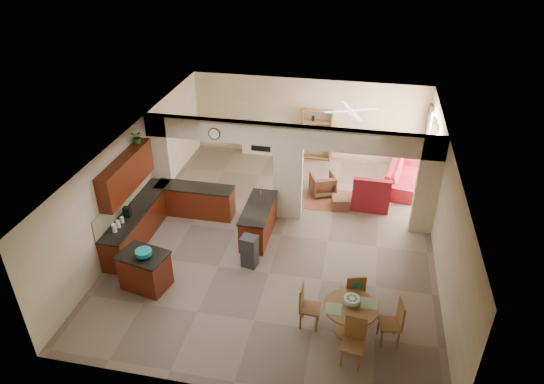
% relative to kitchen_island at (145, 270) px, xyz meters
% --- Properties ---
extents(floor, '(10.00, 10.00, 0.00)m').
position_rel_kitchen_island_xyz_m(floor, '(2.71, 2.61, -0.47)').
color(floor, '#7D6956').
rests_on(floor, ground).
extents(ceiling, '(10.00, 10.00, 0.00)m').
position_rel_kitchen_island_xyz_m(ceiling, '(2.71, 2.61, 2.33)').
color(ceiling, white).
rests_on(ceiling, wall_back).
extents(wall_back, '(8.00, 0.00, 8.00)m').
position_rel_kitchen_island_xyz_m(wall_back, '(2.71, 7.61, 0.93)').
color(wall_back, beige).
rests_on(wall_back, floor).
extents(wall_front, '(8.00, 0.00, 8.00)m').
position_rel_kitchen_island_xyz_m(wall_front, '(2.71, -2.39, 0.93)').
color(wall_front, beige).
rests_on(wall_front, floor).
extents(wall_left, '(0.00, 10.00, 10.00)m').
position_rel_kitchen_island_xyz_m(wall_left, '(-1.29, 2.61, 0.93)').
color(wall_left, beige).
rests_on(wall_left, floor).
extents(wall_right, '(0.00, 10.00, 10.00)m').
position_rel_kitchen_island_xyz_m(wall_right, '(6.71, 2.61, 0.93)').
color(wall_right, beige).
rests_on(wall_right, floor).
extents(partition_left_pier, '(0.60, 0.25, 2.80)m').
position_rel_kitchen_island_xyz_m(partition_left_pier, '(-0.99, 3.61, 0.93)').
color(partition_left_pier, beige).
rests_on(partition_left_pier, floor).
extents(partition_center_pier, '(0.80, 0.25, 2.20)m').
position_rel_kitchen_island_xyz_m(partition_center_pier, '(2.71, 3.61, 0.63)').
color(partition_center_pier, beige).
rests_on(partition_center_pier, floor).
extents(partition_right_pier, '(0.60, 0.25, 2.80)m').
position_rel_kitchen_island_xyz_m(partition_right_pier, '(6.41, 3.61, 0.93)').
color(partition_right_pier, beige).
rests_on(partition_right_pier, floor).
extents(partition_header, '(8.00, 0.25, 0.60)m').
position_rel_kitchen_island_xyz_m(partition_header, '(2.71, 3.61, 2.03)').
color(partition_header, beige).
rests_on(partition_header, partition_center_pier).
extents(kitchen_counter, '(2.52, 3.29, 1.48)m').
position_rel_kitchen_island_xyz_m(kitchen_counter, '(-0.55, 2.37, -0.00)').
color(kitchen_counter, '#461008').
rests_on(kitchen_counter, floor).
extents(upper_cabinets, '(0.35, 2.40, 0.90)m').
position_rel_kitchen_island_xyz_m(upper_cabinets, '(-1.11, 1.81, 1.45)').
color(upper_cabinets, '#461008').
rests_on(upper_cabinets, wall_left).
extents(peninsula, '(0.70, 1.85, 0.91)m').
position_rel_kitchen_island_xyz_m(peninsula, '(2.11, 2.50, -0.01)').
color(peninsula, '#461008').
rests_on(peninsula, floor).
extents(wall_clock, '(0.34, 0.03, 0.34)m').
position_rel_kitchen_island_xyz_m(wall_clock, '(0.71, 3.46, 1.98)').
color(wall_clock, '#4F311A').
rests_on(wall_clock, partition_header).
extents(rug, '(1.60, 1.30, 0.01)m').
position_rel_kitchen_island_xyz_m(rug, '(3.91, 4.71, -0.46)').
color(rug, brown).
rests_on(rug, floor).
extents(fireplace, '(1.60, 0.35, 1.20)m').
position_rel_kitchen_island_xyz_m(fireplace, '(1.11, 7.45, 0.15)').
color(fireplace, white).
rests_on(fireplace, floor).
extents(shelving_unit, '(1.00, 0.32, 1.80)m').
position_rel_kitchen_island_xyz_m(shelving_unit, '(3.06, 7.43, 0.43)').
color(shelving_unit, brown).
rests_on(shelving_unit, floor).
extents(window_a, '(0.02, 0.90, 1.90)m').
position_rel_kitchen_island_xyz_m(window_a, '(6.68, 4.91, 0.73)').
color(window_a, white).
rests_on(window_a, wall_right).
extents(window_b, '(0.02, 0.90, 1.90)m').
position_rel_kitchen_island_xyz_m(window_b, '(6.68, 6.61, 0.73)').
color(window_b, white).
rests_on(window_b, wall_right).
extents(glazed_door, '(0.02, 0.70, 2.10)m').
position_rel_kitchen_island_xyz_m(glazed_door, '(6.68, 5.76, 0.58)').
color(glazed_door, white).
rests_on(glazed_door, wall_right).
extents(drape_a_left, '(0.10, 0.28, 2.30)m').
position_rel_kitchen_island_xyz_m(drape_a_left, '(6.64, 4.31, 0.73)').
color(drape_a_left, '#42251A').
rests_on(drape_a_left, wall_right).
extents(drape_a_right, '(0.10, 0.28, 2.30)m').
position_rel_kitchen_island_xyz_m(drape_a_right, '(6.64, 5.51, 0.73)').
color(drape_a_right, '#42251A').
rests_on(drape_a_right, wall_right).
extents(drape_b_left, '(0.10, 0.28, 2.30)m').
position_rel_kitchen_island_xyz_m(drape_b_left, '(6.64, 6.01, 0.73)').
color(drape_b_left, '#42251A').
rests_on(drape_b_left, wall_right).
extents(drape_b_right, '(0.10, 0.28, 2.30)m').
position_rel_kitchen_island_xyz_m(drape_b_right, '(6.64, 7.21, 0.73)').
color(drape_b_right, '#42251A').
rests_on(drape_b_right, wall_right).
extents(ceiling_fan, '(1.00, 1.00, 0.10)m').
position_rel_kitchen_island_xyz_m(ceiling_fan, '(4.21, 5.61, 2.09)').
color(ceiling_fan, white).
rests_on(ceiling_fan, ceiling).
extents(kitchen_island, '(1.20, 0.97, 0.93)m').
position_rel_kitchen_island_xyz_m(kitchen_island, '(0.00, 0.00, 0.00)').
color(kitchen_island, '#461008').
rests_on(kitchen_island, floor).
extents(teal_bowl, '(0.37, 0.37, 0.18)m').
position_rel_kitchen_island_xyz_m(teal_bowl, '(0.08, -0.07, 0.55)').
color(teal_bowl, teal).
rests_on(teal_bowl, kitchen_island).
extents(trash_can, '(0.42, 0.37, 0.78)m').
position_rel_kitchen_island_xyz_m(trash_can, '(2.18, 1.22, -0.08)').
color(trash_can, '#2D2D2F').
rests_on(trash_can, floor).
extents(dining_table, '(1.11, 1.11, 0.75)m').
position_rel_kitchen_island_xyz_m(dining_table, '(4.73, -0.54, 0.04)').
color(dining_table, brown).
rests_on(dining_table, floor).
extents(fruit_bowl, '(0.33, 0.33, 0.18)m').
position_rel_kitchen_island_xyz_m(fruit_bowl, '(4.73, -0.46, 0.38)').
color(fruit_bowl, '#7ABB28').
rests_on(fruit_bowl, dining_table).
extents(sofa, '(2.53, 1.34, 0.70)m').
position_rel_kitchen_island_xyz_m(sofa, '(6.01, 6.09, -0.11)').
color(sofa, maroon).
rests_on(sofa, floor).
extents(chaise, '(1.09, 0.89, 0.43)m').
position_rel_kitchen_island_xyz_m(chaise, '(5.03, 4.62, -0.25)').
color(chaise, maroon).
rests_on(chaise, floor).
extents(armchair, '(0.93, 0.94, 0.65)m').
position_rel_kitchen_island_xyz_m(armchair, '(3.56, 5.05, -0.14)').
color(armchair, maroon).
rests_on(armchair, floor).
extents(ottoman, '(0.56, 0.56, 0.35)m').
position_rel_kitchen_island_xyz_m(ottoman, '(4.18, 4.33, -0.29)').
color(ottoman, maroon).
rests_on(ottoman, floor).
extents(plant, '(0.41, 0.38, 0.36)m').
position_rel_kitchen_island_xyz_m(plant, '(-1.11, 2.65, 2.08)').
color(plant, '#174E14').
rests_on(plant, upper_cabinets).
extents(chair_north, '(0.52, 0.52, 1.02)m').
position_rel_kitchen_island_xyz_m(chair_north, '(4.77, 0.15, 0.09)').
color(chair_north, brown).
rests_on(chair_north, floor).
extents(chair_east, '(0.50, 0.50, 1.02)m').
position_rel_kitchen_island_xyz_m(chair_east, '(5.61, -0.56, 0.09)').
color(chair_east, brown).
rests_on(chair_east, floor).
extents(chair_south, '(0.47, 0.47, 1.02)m').
position_rel_kitchen_island_xyz_m(chair_south, '(4.84, -1.19, 0.09)').
color(chair_south, brown).
rests_on(chair_south, floor).
extents(chair_west, '(0.44, 0.43, 1.02)m').
position_rel_kitchen_island_xyz_m(chair_west, '(3.81, -0.44, 0.09)').
color(chair_west, brown).
rests_on(chair_west, floor).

